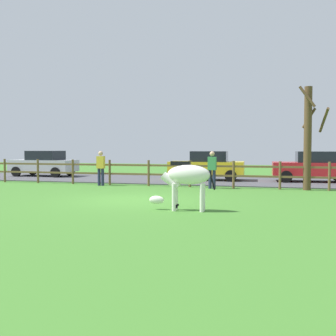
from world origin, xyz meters
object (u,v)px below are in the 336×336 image
parked_car_yellow (207,165)px  visitor_left_of_tree (212,168)px  crow_on_grass (175,206)px  parked_car_red (313,166)px  parked_car_silver (44,163)px  zebra (186,178)px  bare_tree (308,136)px  visitor_right_of_tree (101,167)px

parked_car_yellow → visitor_left_of_tree: bearing=-76.8°
crow_on_grass → parked_car_red: bearing=67.9°
parked_car_red → parked_car_silver: size_ratio=1.02×
zebra → parked_car_silver: (-11.53, 10.73, -0.08)m
bare_tree → visitor_left_of_tree: 4.26m
bare_tree → crow_on_grass: 8.33m
crow_on_grass → visitor_right_of_tree: visitor_right_of_tree is taller
crow_on_grass → parked_car_yellow: (-1.00, 10.57, 0.72)m
visitor_left_of_tree → visitor_right_of_tree: same height
parked_car_silver → visitor_left_of_tree: visitor_left_of_tree is taller
parked_car_red → visitor_left_of_tree: 6.31m
bare_tree → visitor_right_of_tree: size_ratio=2.66×
parked_car_yellow → parked_car_red: 5.46m
parked_car_silver → visitor_left_of_tree: 12.01m
crow_on_grass → parked_car_yellow: 10.64m
crow_on_grass → parked_car_red: parked_car_red is taller
zebra → parked_car_yellow: 10.54m
parked_car_silver → parked_car_yellow: bearing=-1.5°
zebra → visitor_right_of_tree: size_ratio=1.18×
visitor_left_of_tree → zebra: bearing=-87.1°
parked_car_silver → bare_tree: bearing=-14.2°
bare_tree → parked_car_red: 4.22m
crow_on_grass → visitor_left_of_tree: size_ratio=0.13×
bare_tree → parked_car_red: bare_tree is taller
zebra → parked_car_yellow: parked_car_yellow is taller
visitor_left_of_tree → visitor_right_of_tree: (-5.32, -0.03, 0.00)m
crow_on_grass → parked_car_red: (4.45, 10.94, 0.72)m
zebra → parked_car_silver: parked_car_silver is taller
parked_car_silver → visitor_right_of_tree: 7.32m
visitor_left_of_tree → visitor_right_of_tree: bearing=-179.7°
parked_car_silver → zebra: bearing=-43.0°
parked_car_silver → visitor_right_of_tree: visitor_right_of_tree is taller
parked_car_red → parked_car_silver: (-15.69, -0.10, 0.00)m
zebra → visitor_left_of_tree: bearing=92.9°
zebra → visitor_left_of_tree: 6.41m
parked_car_silver → visitor_right_of_tree: bearing=-36.6°
visitor_left_of_tree → crow_on_grass: bearing=-89.6°
zebra → visitor_left_of_tree: size_ratio=1.18×
visitor_left_of_tree → visitor_right_of_tree: 5.32m
crow_on_grass → visitor_left_of_tree: (-0.05, 6.50, 0.78)m
bare_tree → visitor_right_of_tree: bare_tree is taller
parked_car_yellow → visitor_right_of_tree: 5.98m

